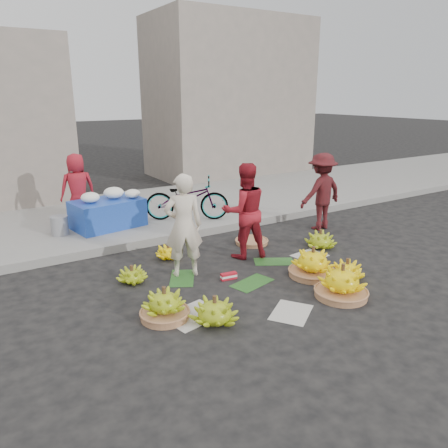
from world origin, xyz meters
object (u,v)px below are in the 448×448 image
flower_table (108,211)px  bicycle (187,198)px  banana_bunch_0 (165,305)px  banana_bunch_4 (313,263)px  vendor_cream (184,226)px

flower_table → bicycle: bearing=-21.8°
banana_bunch_0 → bicycle: bearing=58.7°
banana_bunch_4 → flower_table: (-1.95, 3.76, 0.23)m
vendor_cream → flower_table: vendor_cream is taller
flower_table → bicycle: 1.62m
banana_bunch_4 → bicycle: bearing=96.3°
banana_bunch_0 → vendor_cream: vendor_cream is taller
banana_bunch_0 → banana_bunch_4: banana_bunch_4 is taller
banana_bunch_0 → vendor_cream: bearing=52.7°
banana_bunch_0 → banana_bunch_4: bearing=0.4°
banana_bunch_0 → flower_table: (0.51, 3.78, 0.26)m
banana_bunch_4 → banana_bunch_0: bearing=-179.6°
banana_bunch_4 → vendor_cream: bearing=146.7°
bicycle → flower_table: bearing=107.1°
vendor_cream → bicycle: (1.25, 2.34, -0.22)m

